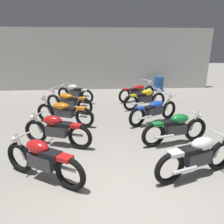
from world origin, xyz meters
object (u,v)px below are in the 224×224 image
at_px(motorcycle_left_row_4, 75,93).
at_px(motorcycle_right_row_1, 176,128).
at_px(motorcycle_left_row_3, 68,101).
at_px(motorcycle_right_row_4, 137,92).
at_px(oil_drum, 159,84).
at_px(motorcycle_right_row_2, 154,110).
at_px(motorcycle_left_row_0, 42,159).
at_px(motorcycle_right_row_3, 145,99).
at_px(motorcycle_right_row_0, 198,156).
at_px(motorcycle_left_row_1, 57,130).
at_px(motorcycle_left_row_2, 64,112).

distance_m(motorcycle_left_row_4, motorcycle_right_row_1, 5.61).
bearing_deg(motorcycle_left_row_3, motorcycle_left_row_4, 86.31).
bearing_deg(motorcycle_left_row_4, motorcycle_right_row_4, 1.16).
distance_m(motorcycle_left_row_4, oil_drum, 5.25).
distance_m(motorcycle_right_row_2, oil_drum, 5.53).
xyz_separation_m(motorcycle_left_row_0, motorcycle_right_row_3, (3.09, 4.62, 0.00)).
height_order(motorcycle_right_row_0, motorcycle_right_row_2, motorcycle_right_row_2).
xyz_separation_m(motorcycle_left_row_1, oil_drum, (4.76, 6.81, -0.03)).
relative_size(motorcycle_left_row_4, motorcycle_right_row_2, 0.92).
xyz_separation_m(motorcycle_left_row_0, motorcycle_right_row_0, (3.06, -0.10, 0.00)).
height_order(motorcycle_right_row_1, motorcycle_right_row_4, motorcycle_right_row_4).
relative_size(motorcycle_left_row_2, motorcycle_right_row_0, 1.07).
bearing_deg(motorcycle_right_row_0, motorcycle_right_row_1, 85.59).
bearing_deg(oil_drum, motorcycle_left_row_1, -124.95).
relative_size(motorcycle_left_row_0, motorcycle_left_row_4, 0.98).
relative_size(motorcycle_left_row_3, motorcycle_right_row_4, 1.00).
relative_size(motorcycle_left_row_1, motorcycle_right_row_1, 0.97).
height_order(motorcycle_right_row_0, motorcycle_right_row_3, same).
xyz_separation_m(motorcycle_left_row_2, motorcycle_right_row_2, (3.09, -0.04, 0.00)).
bearing_deg(motorcycle_left_row_4, motorcycle_right_row_2, -44.71).
relative_size(motorcycle_left_row_0, motorcycle_right_row_2, 0.90).
xyz_separation_m(motorcycle_left_row_4, motorcycle_right_row_4, (3.02, 0.06, -0.01)).
relative_size(motorcycle_right_row_0, motorcycle_right_row_3, 1.00).
bearing_deg(motorcycle_right_row_2, oil_drum, 71.95).
bearing_deg(motorcycle_left_row_1, motorcycle_left_row_4, 89.76).
distance_m(motorcycle_left_row_0, motorcycle_left_row_2, 3.05).
relative_size(motorcycle_left_row_1, motorcycle_right_row_3, 0.98).
bearing_deg(motorcycle_right_row_4, motorcycle_right_row_2, -90.01).
height_order(motorcycle_left_row_3, motorcycle_right_row_0, motorcycle_left_row_3).
height_order(motorcycle_left_row_0, motorcycle_right_row_2, motorcycle_right_row_2).
height_order(motorcycle_left_row_4, oil_drum, motorcycle_left_row_4).
xyz_separation_m(motorcycle_left_row_2, motorcycle_right_row_1, (3.22, -1.69, 0.01)).
bearing_deg(motorcycle_left_row_0, motorcycle_left_row_4, 89.78).
height_order(motorcycle_right_row_3, motorcycle_right_row_4, motorcycle_right_row_4).
xyz_separation_m(motorcycle_left_row_2, oil_drum, (4.81, 5.23, -0.03)).
bearing_deg(motorcycle_right_row_3, motorcycle_right_row_1, -88.54).
bearing_deg(motorcycle_right_row_3, motorcycle_left_row_4, 155.71).
relative_size(motorcycle_right_row_1, motorcycle_right_row_3, 1.01).
relative_size(motorcycle_left_row_1, oil_drum, 2.22).
bearing_deg(motorcycle_left_row_4, oil_drum, 25.59).
bearing_deg(motorcycle_right_row_2, motorcycle_left_row_1, -153.10).
relative_size(motorcycle_left_row_0, motorcycle_right_row_0, 0.92).
bearing_deg(motorcycle_right_row_2, motorcycle_right_row_1, -85.48).
height_order(motorcycle_left_row_0, motorcycle_right_row_4, motorcycle_right_row_4).
distance_m(motorcycle_left_row_1, motorcycle_right_row_1, 3.17).
height_order(motorcycle_left_row_0, motorcycle_left_row_1, same).
height_order(motorcycle_left_row_2, motorcycle_right_row_2, same).
bearing_deg(motorcycle_left_row_1, motorcycle_right_row_1, -1.93).
height_order(motorcycle_right_row_1, motorcycle_right_row_2, motorcycle_right_row_2).
distance_m(motorcycle_left_row_3, motorcycle_right_row_3, 3.18).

